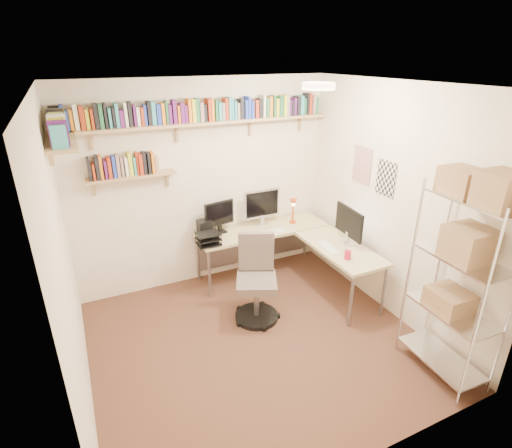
{
  "coord_description": "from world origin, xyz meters",
  "views": [
    {
      "loc": [
        -1.42,
        -2.97,
        2.73
      ],
      "look_at": [
        0.24,
        0.55,
        1.06
      ],
      "focal_mm": 28.0,
      "sensor_mm": 36.0,
      "label": 1
    }
  ],
  "objects": [
    {
      "name": "ground",
      "position": [
        0.0,
        0.0,
        0.0
      ],
      "size": [
        3.2,
        3.2,
        0.0
      ],
      "primitive_type": "plane",
      "color": "#4A2A1F",
      "rests_on": "ground"
    },
    {
      "name": "room_shell",
      "position": [
        0.0,
        0.0,
        1.55
      ],
      "size": [
        3.24,
        3.04,
        2.52
      ],
      "color": "beige",
      "rests_on": "ground"
    },
    {
      "name": "wire_rack",
      "position": [
        1.36,
        -1.09,
        1.31
      ],
      "size": [
        0.42,
        0.79,
        1.96
      ],
      "rotation": [
        0.0,
        0.0,
        -0.06
      ],
      "color": "silver",
      "rests_on": "ground"
    },
    {
      "name": "corner_desk",
      "position": [
        0.69,
        0.99,
        0.65
      ],
      "size": [
        1.77,
        1.72,
        1.15
      ],
      "color": "beige",
      "rests_on": "ground"
    },
    {
      "name": "wall_shelves",
      "position": [
        -0.43,
        1.3,
        2.03
      ],
      "size": [
        3.12,
        1.09,
        0.8
      ],
      "color": "tan",
      "rests_on": "ground"
    },
    {
      "name": "office_chair",
      "position": [
        0.19,
        0.41,
        0.4
      ],
      "size": [
        0.56,
        0.57,
        0.96
      ],
      "rotation": [
        0.0,
        0.0,
        -0.42
      ],
      "color": "black",
      "rests_on": "ground"
    }
  ]
}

